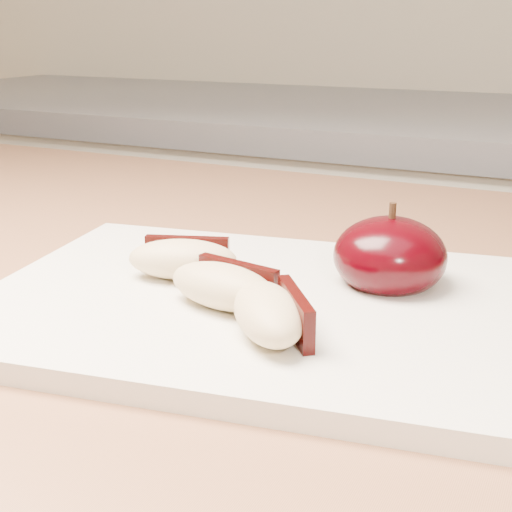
% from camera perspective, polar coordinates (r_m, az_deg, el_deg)
% --- Properties ---
extents(back_cabinet, '(2.40, 0.62, 0.94)m').
position_cam_1_polar(back_cabinet, '(1.31, 17.90, -10.06)').
color(back_cabinet, silver).
rests_on(back_cabinet, ground).
extents(cutting_board, '(0.36, 0.29, 0.01)m').
position_cam_1_polar(cutting_board, '(0.43, -0.00, -3.96)').
color(cutting_board, silver).
rests_on(cutting_board, island_counter).
extents(apple_half, '(0.09, 0.09, 0.06)m').
position_cam_1_polar(apple_half, '(0.45, 10.65, -0.02)').
color(apple_half, black).
rests_on(apple_half, cutting_board).
extents(apple_wedge_a, '(0.08, 0.06, 0.03)m').
position_cam_1_polar(apple_wedge_a, '(0.46, -5.84, -0.21)').
color(apple_wedge_a, tan).
rests_on(apple_wedge_a, cutting_board).
extents(apple_wedge_b, '(0.08, 0.05, 0.03)m').
position_cam_1_polar(apple_wedge_b, '(0.41, -2.54, -2.38)').
color(apple_wedge_b, tan).
rests_on(apple_wedge_b, cutting_board).
extents(apple_wedge_c, '(0.07, 0.08, 0.03)m').
position_cam_1_polar(apple_wedge_c, '(0.37, 1.22, -4.59)').
color(apple_wedge_c, tan).
rests_on(apple_wedge_c, cutting_board).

